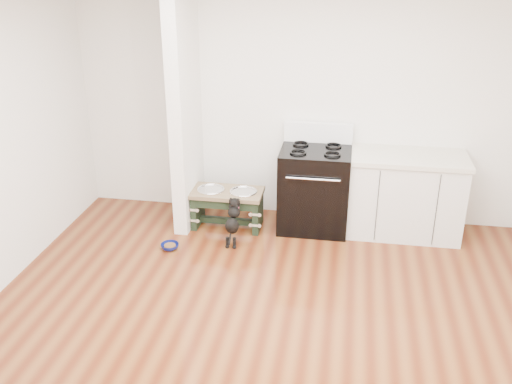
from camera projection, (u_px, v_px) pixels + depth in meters
name	position (u px, v px, depth m)	size (l,w,h in m)	color
ground	(261.00, 344.00, 4.60)	(5.00, 5.00, 0.00)	#4E1E0D
room_shell	(262.00, 155.00, 3.94)	(5.00, 5.00, 5.00)	silver
partition_wall	(185.00, 106.00, 6.13)	(0.15, 0.80, 2.70)	silver
oven_range	(314.00, 187.00, 6.31)	(0.76, 0.69, 1.14)	black
cabinet_run	(405.00, 195.00, 6.19)	(1.24, 0.64, 0.91)	silver
dog_feeder	(227.00, 201.00, 6.38)	(0.80, 0.42, 0.45)	black
puppy	(233.00, 220.00, 6.04)	(0.14, 0.41, 0.48)	black
floor_bowl	(170.00, 246.00, 6.01)	(0.25, 0.25, 0.06)	#0B1351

